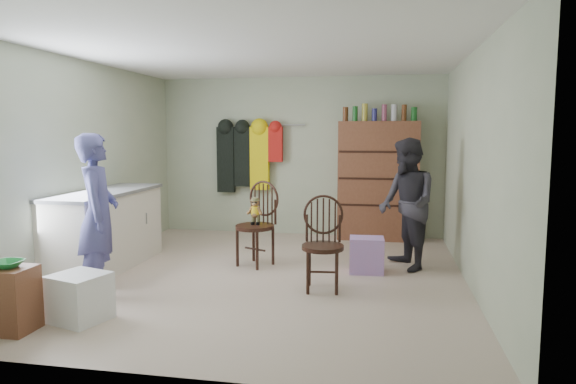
% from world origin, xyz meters
% --- Properties ---
extents(ground_plane, '(5.00, 5.00, 0.00)m').
position_xyz_m(ground_plane, '(0.00, 0.00, 0.00)').
color(ground_plane, beige).
rests_on(ground_plane, ground).
extents(room_walls, '(5.00, 5.00, 5.00)m').
position_xyz_m(room_walls, '(0.00, 0.53, 1.58)').
color(room_walls, '#B6BE9F').
rests_on(room_walls, ground).
extents(counter, '(0.64, 1.86, 0.94)m').
position_xyz_m(counter, '(-1.95, 0.00, 0.47)').
color(counter, silver).
rests_on(counter, ground).
extents(stool, '(0.38, 0.32, 0.54)m').
position_xyz_m(stool, '(-1.67, -1.99, 0.27)').
color(stool, brown).
rests_on(stool, ground).
extents(bowl, '(0.23, 0.23, 0.06)m').
position_xyz_m(bowl, '(-1.67, -1.99, 0.57)').
color(bowl, green).
rests_on(bowl, stool).
extents(plastic_tub, '(0.53, 0.52, 0.41)m').
position_xyz_m(plastic_tub, '(-1.25, -1.66, 0.21)').
color(plastic_tub, white).
rests_on(plastic_tub, ground).
extents(chair_front, '(0.61, 0.61, 1.04)m').
position_xyz_m(chair_front, '(-0.18, 0.48, 0.58)').
color(chair_front, '#341A12').
rests_on(chair_front, ground).
extents(chair_far, '(0.48, 0.48, 0.98)m').
position_xyz_m(chair_far, '(0.72, -0.36, 0.53)').
color(chair_far, '#341A12').
rests_on(chair_far, ground).
extents(striped_bag, '(0.41, 0.33, 0.42)m').
position_xyz_m(striped_bag, '(1.16, 0.36, 0.21)').
color(striped_bag, pink).
rests_on(striped_bag, ground).
extents(person_left, '(0.58, 0.70, 1.63)m').
position_xyz_m(person_left, '(-1.48, -0.94, 0.81)').
color(person_left, '#4D4D8D').
rests_on(person_left, ground).
extents(person_right, '(0.84, 0.93, 1.58)m').
position_xyz_m(person_right, '(1.61, 0.62, 0.79)').
color(person_right, '#2D2B33').
rests_on(person_right, ground).
extents(dresser, '(1.20, 0.39, 2.06)m').
position_xyz_m(dresser, '(1.25, 2.30, 0.91)').
color(dresser, brown).
rests_on(dresser, ground).
extents(coat_rack, '(1.42, 0.12, 1.09)m').
position_xyz_m(coat_rack, '(-0.83, 2.38, 1.25)').
color(coat_rack, '#99999E').
rests_on(coat_rack, ground).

